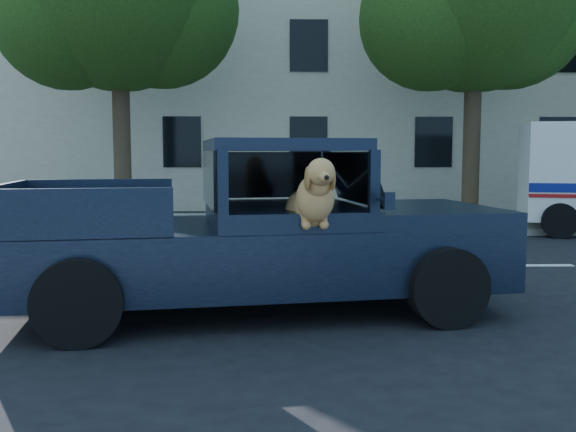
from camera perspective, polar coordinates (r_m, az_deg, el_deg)
name	(u,v)px	position (r m, az deg, el deg)	size (l,w,h in m)	color
ground	(290,322)	(7.21, 0.20, -9.37)	(120.00, 120.00, 0.00)	black
far_sidewalk	(279,223)	(16.26, -0.81, -0.67)	(60.00, 4.00, 0.15)	gray
lane_stripes	(405,266)	(10.76, 10.36, -4.40)	(21.60, 0.14, 0.01)	silver
street_tree_mid	(476,0)	(17.81, 16.41, 17.90)	(6.00, 5.20, 8.60)	#332619
building_main	(359,79)	(23.83, 6.32, 11.98)	(26.00, 6.00, 9.00)	beige
pickup_truck	(250,254)	(7.56, -3.39, -3.39)	(5.91, 3.20, 2.02)	black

